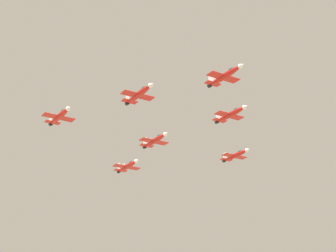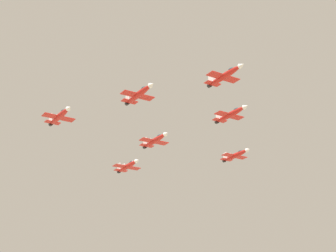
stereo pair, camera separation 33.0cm
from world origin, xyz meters
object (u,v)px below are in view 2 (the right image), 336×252
(jet_left_wingman, at_px, (231,114))
(jet_right_wingman, at_px, (139,94))
(jet_trailing, at_px, (128,166))
(jet_left_outer, at_px, (236,155))
(jet_right_outer, at_px, (59,116))
(jet_slot_rear, at_px, (155,140))
(jet_lead, at_px, (225,76))

(jet_left_wingman, relative_size, jet_right_wingman, 0.99)
(jet_right_wingman, bearing_deg, jet_trailing, 156.86)
(jet_left_outer, relative_size, jet_right_outer, 0.97)
(jet_right_outer, distance_m, jet_slot_rear, 31.33)
(jet_slot_rear, relative_size, jet_trailing, 0.99)
(jet_left_wingman, relative_size, jet_trailing, 0.99)
(jet_right_outer, distance_m, jet_trailing, 36.63)
(jet_right_wingman, height_order, jet_left_outer, jet_right_wingman)
(jet_left_wingman, height_order, jet_right_wingman, jet_left_wingman)
(jet_lead, relative_size, jet_trailing, 0.98)
(jet_lead, relative_size, jet_right_outer, 0.99)
(jet_lead, height_order, jet_left_outer, jet_lead)
(jet_lead, xyz_separation_m, jet_right_outer, (44.67, -18.45, -5.03))
(jet_left_outer, bearing_deg, jet_lead, -39.65)
(jet_right_outer, bearing_deg, jet_right_wingman, 39.61)
(jet_trailing, bearing_deg, jet_right_outer, -58.48)
(jet_trailing, bearing_deg, jet_left_wingman, 24.09)
(jet_right_wingman, height_order, jet_slot_rear, jet_right_wingman)
(jet_lead, xyz_separation_m, jet_left_wingman, (-5.50, -23.53, -0.95))
(jet_right_outer, xyz_separation_m, jet_slot_rear, (-27.84, -14.31, -1.43))
(jet_left_outer, bearing_deg, jet_left_wingman, -39.64)
(jet_left_wingman, bearing_deg, jet_left_outer, 138.65)
(jet_right_wingman, xyz_separation_m, jet_right_outer, (22.33, -9.22, -3.30))
(jet_left_wingman, bearing_deg, jet_slot_rear, -140.62)
(jet_right_wingman, bearing_deg, jet_right_outer, -139.75)
(jet_right_outer, relative_size, jet_slot_rear, 1.00)
(jet_lead, relative_size, jet_right_wingman, 0.97)
(jet_slot_rear, distance_m, jet_trailing, 18.72)
(jet_lead, distance_m, jet_trailing, 56.10)
(jet_right_outer, bearing_deg, jet_lead, 39.61)
(jet_left_outer, xyz_separation_m, jet_slot_rear, (27.84, 14.31, -0.56))
(jet_trailing, bearing_deg, jet_slot_rear, 1.06)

